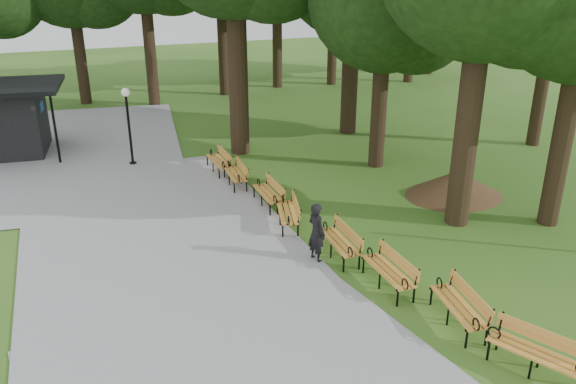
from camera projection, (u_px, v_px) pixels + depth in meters
name	position (u px, v px, depth m)	size (l,w,h in m)	color
ground	(342.00, 275.00, 14.19)	(100.00, 100.00, 0.00)	#35641C
path	(159.00, 254.00, 15.18)	(12.00, 38.00, 0.06)	#949497
person	(317.00, 233.00, 14.61)	(0.60, 0.39, 1.64)	black
lamp_post	(127.00, 110.00, 21.51)	(0.32, 0.32, 3.07)	black
dirt_mound	(455.00, 184.00, 19.08)	(2.91, 2.91, 0.87)	#47301C
bench_0	(537.00, 354.00, 10.56)	(1.90, 0.64, 0.88)	orange
bench_1	(458.00, 307.00, 12.05)	(1.90, 0.64, 0.88)	orange
bench_2	(388.00, 271.00, 13.48)	(1.90, 0.64, 0.88)	orange
bench_3	(339.00, 242.00, 14.95)	(1.90, 0.64, 0.88)	orange
bench_4	(287.00, 213.00, 16.77)	(1.90, 0.64, 0.88)	orange
bench_5	(268.00, 194.00, 18.20)	(1.90, 0.64, 0.88)	orange
bench_6	(235.00, 174.00, 20.00)	(1.90, 0.64, 0.88)	orange
bench_7	(218.00, 161.00, 21.33)	(1.90, 0.64, 0.88)	orange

